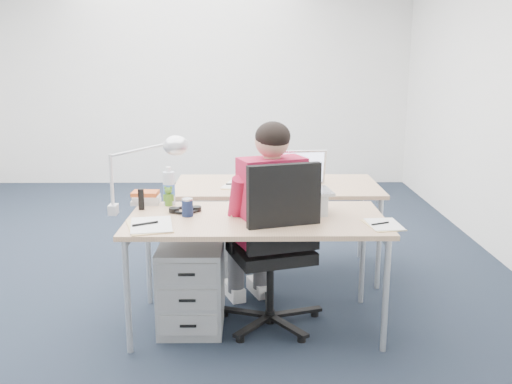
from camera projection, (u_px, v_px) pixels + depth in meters
floor at (145, 274)px, 4.60m from camera, size 7.00×7.00×0.00m
room at (134, 56)px, 4.21m from camera, size 6.02×7.02×2.80m
desk_near at (256, 224)px, 3.57m from camera, size 1.60×0.80×0.73m
desk_far at (277, 190)px, 4.50m from camera, size 1.60×0.80×0.73m
office_chair at (272, 280)px, 3.65m from camera, size 0.87×0.87×1.10m
seated_person at (263, 220)px, 3.74m from camera, size 0.58×0.78×1.31m
drawer_pedestal_near at (192, 285)px, 3.66m from camera, size 0.40×0.50×0.55m
drawer_pedestal_far at (213, 240)px, 4.58m from camera, size 0.40×0.50×0.55m
silver_laptop at (303, 184)px, 3.62m from camera, size 0.39×0.32×0.38m
wireless_keyboard at (287, 217)px, 3.52m from camera, size 0.28×0.17×0.01m
computer_mouse at (279, 216)px, 3.50m from camera, size 0.07×0.11×0.04m
headphones at (185, 209)px, 3.67m from camera, size 0.24×0.21×0.03m
can_koozie at (187, 207)px, 3.56m from camera, size 0.08×0.08×0.12m
water_bottle at (169, 186)px, 3.84m from camera, size 0.11×0.11×0.26m
bear_figurine at (168, 196)px, 3.82m from camera, size 0.09×0.08×0.14m
book_stack at (146, 198)px, 3.88m from camera, size 0.22×0.19×0.08m
cordless_phone at (141, 199)px, 3.72m from camera, size 0.04×0.03×0.14m
papers_left at (149, 226)px, 3.35m from camera, size 0.31×0.38×0.01m
papers_right at (383, 225)px, 3.37m from camera, size 0.21×0.28×0.01m
sunglasses at (280, 212)px, 3.63m from camera, size 0.12×0.06×0.03m
desk_lamp at (136, 174)px, 3.56m from camera, size 0.49×0.35×0.52m
dark_laptop at (276, 175)px, 4.22m from camera, size 0.42×0.41×0.25m
far_cup at (318, 176)px, 4.53m from camera, size 0.10×0.10×0.11m
far_papers at (237, 185)px, 4.43m from camera, size 0.27×0.34×0.01m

